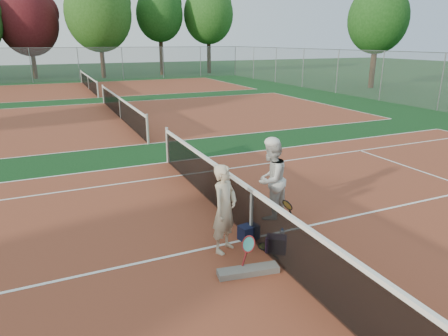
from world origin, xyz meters
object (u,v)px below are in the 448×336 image
(racket_spare, at_px, (265,247))
(racket_black_held, at_px, (287,212))
(player_b, at_px, (271,180))
(player_a, at_px, (225,209))
(racket_red, at_px, (248,252))
(net_main, at_px, (251,214))
(sports_bag_navy, at_px, (249,232))
(water_bottle, at_px, (282,238))
(sports_bag_purple, at_px, (276,244))

(racket_spare, bearing_deg, racket_black_held, -53.41)
(player_b, bearing_deg, player_a, 0.49)
(racket_spare, bearing_deg, racket_red, 127.80)
(player_a, distance_m, racket_spare, 1.08)
(net_main, height_order, racket_spare, net_main)
(player_a, height_order, sports_bag_navy, player_a)
(net_main, distance_m, racket_spare, 0.64)
(net_main, bearing_deg, sports_bag_navy, 169.79)
(sports_bag_navy, bearing_deg, net_main, -10.21)
(racket_black_held, bearing_deg, racket_red, 21.16)
(water_bottle, bearing_deg, net_main, 131.96)
(racket_black_held, height_order, sports_bag_navy, racket_black_held)
(racket_red, bearing_deg, sports_bag_navy, 31.04)
(racket_red, height_order, sports_bag_navy, racket_red)
(racket_red, bearing_deg, player_a, 69.93)
(player_a, bearing_deg, sports_bag_navy, -16.79)
(net_main, relative_size, sports_bag_navy, 30.61)
(net_main, distance_m, player_b, 1.15)
(player_b, xyz_separation_m, sports_bag_navy, (-0.88, -0.71, -0.70))
(sports_bag_navy, distance_m, sports_bag_purple, 0.65)
(player_b, height_order, sports_bag_navy, player_b)
(racket_black_held, xyz_separation_m, sports_bag_purple, (-0.79, -0.88, -0.12))
(player_a, bearing_deg, player_b, -3.04)
(player_a, height_order, racket_black_held, player_a)
(sports_bag_purple, xyz_separation_m, water_bottle, (0.21, 0.16, 0.01))
(player_a, distance_m, sports_bag_navy, 0.90)
(racket_spare, bearing_deg, water_bottle, -98.21)
(player_b, distance_m, racket_spare, 1.59)
(racket_spare, distance_m, water_bottle, 0.36)
(racket_spare, bearing_deg, sports_bag_purple, -150.32)
(racket_black_held, distance_m, sports_bag_purple, 1.19)
(sports_bag_purple, bearing_deg, net_main, 107.38)
(player_b, xyz_separation_m, water_bottle, (-0.43, -1.17, -0.69))
(player_b, distance_m, racket_black_held, 0.74)
(player_a, xyz_separation_m, sports_bag_purple, (0.82, -0.42, -0.66))
(racket_black_held, bearing_deg, racket_spare, 20.69)
(net_main, height_order, player_b, player_b)
(player_a, distance_m, water_bottle, 1.25)
(player_a, bearing_deg, sports_bag_purple, -61.89)
(sports_bag_navy, bearing_deg, player_a, -162.02)
(player_a, xyz_separation_m, racket_red, (0.13, -0.67, -0.53))
(player_a, relative_size, sports_bag_navy, 4.48)
(player_a, distance_m, sports_bag_purple, 1.13)
(water_bottle, bearing_deg, player_a, 165.63)
(sports_bag_navy, xyz_separation_m, sports_bag_purple, (0.24, -0.61, 0.00))
(racket_black_held, bearing_deg, net_main, -0.30)
(water_bottle, bearing_deg, racket_spare, 172.07)
(player_a, bearing_deg, racket_spare, -52.04)
(racket_black_held, height_order, sports_bag_purple, racket_black_held)
(player_b, relative_size, racket_red, 3.13)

